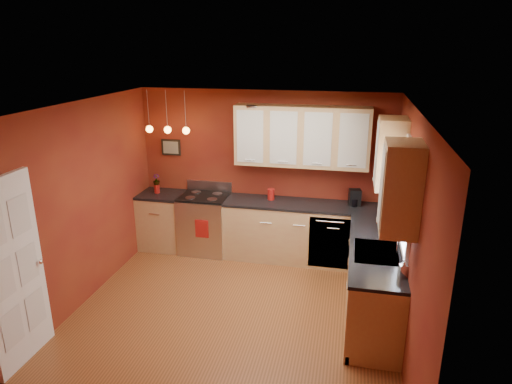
% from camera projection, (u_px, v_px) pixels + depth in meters
% --- Properties ---
extents(floor, '(4.20, 4.20, 0.00)m').
position_uv_depth(floor, '(231.00, 317.00, 5.71)').
color(floor, brown).
rests_on(floor, ground).
extents(ceiling, '(4.00, 4.20, 0.02)m').
position_uv_depth(ceiling, '(227.00, 109.00, 4.90)').
color(ceiling, white).
rests_on(ceiling, wall_back).
extents(wall_back, '(4.00, 0.02, 2.60)m').
position_uv_depth(wall_back, '(264.00, 173.00, 7.26)').
color(wall_back, maroon).
rests_on(wall_back, floor).
extents(wall_front, '(4.00, 0.02, 2.60)m').
position_uv_depth(wall_front, '(154.00, 325.00, 3.36)').
color(wall_front, maroon).
rests_on(wall_front, floor).
extents(wall_left, '(0.02, 4.20, 2.60)m').
position_uv_depth(wall_left, '(75.00, 209.00, 5.71)').
color(wall_left, maroon).
rests_on(wall_left, floor).
extents(wall_right, '(0.02, 4.20, 2.60)m').
position_uv_depth(wall_right, '(409.00, 236.00, 4.91)').
color(wall_right, maroon).
rests_on(wall_right, floor).
extents(base_cabinets_back_left, '(0.70, 0.60, 0.90)m').
position_uv_depth(base_cabinets_back_left, '(163.00, 221.00, 7.57)').
color(base_cabinets_back_left, tan).
rests_on(base_cabinets_back_left, floor).
extents(base_cabinets_back_right, '(2.54, 0.60, 0.90)m').
position_uv_depth(base_cabinets_back_right, '(306.00, 233.00, 7.10)').
color(base_cabinets_back_right, tan).
rests_on(base_cabinets_back_right, floor).
extents(base_cabinets_right, '(0.60, 2.10, 0.90)m').
position_uv_depth(base_cabinets_right, '(373.00, 282.00, 5.65)').
color(base_cabinets_right, tan).
rests_on(base_cabinets_right, floor).
extents(counter_back_left, '(0.70, 0.62, 0.04)m').
position_uv_depth(counter_back_left, '(161.00, 195.00, 7.43)').
color(counter_back_left, black).
rests_on(counter_back_left, base_cabinets_back_left).
extents(counter_back_right, '(2.54, 0.62, 0.04)m').
position_uv_depth(counter_back_right, '(307.00, 205.00, 6.95)').
color(counter_back_right, black).
rests_on(counter_back_right, base_cabinets_back_right).
extents(counter_right, '(0.62, 2.10, 0.04)m').
position_uv_depth(counter_right, '(376.00, 248.00, 5.50)').
color(counter_right, black).
rests_on(counter_right, base_cabinets_right).
extents(gas_range, '(0.76, 0.64, 1.11)m').
position_uv_depth(gas_range, '(205.00, 223.00, 7.42)').
color(gas_range, '#BBBBC0').
rests_on(gas_range, floor).
extents(dishwasher_front, '(0.60, 0.02, 0.80)m').
position_uv_depth(dishwasher_front, '(329.00, 243.00, 6.75)').
color(dishwasher_front, '#BBBBC0').
rests_on(dishwasher_front, base_cabinets_back_right).
extents(sink, '(0.50, 0.70, 0.33)m').
position_uv_depth(sink, '(376.00, 253.00, 5.36)').
color(sink, gray).
rests_on(sink, counter_right).
extents(window, '(0.06, 1.02, 1.22)m').
position_uv_depth(window, '(407.00, 193.00, 5.07)').
color(window, white).
rests_on(window, wall_right).
extents(door_left_wall, '(0.12, 0.82, 2.05)m').
position_uv_depth(door_left_wall, '(14.00, 273.00, 4.67)').
color(door_left_wall, white).
rests_on(door_left_wall, floor).
extents(upper_cabinets_back, '(2.00, 0.35, 0.90)m').
position_uv_depth(upper_cabinets_back, '(302.00, 136.00, 6.77)').
color(upper_cabinets_back, tan).
rests_on(upper_cabinets_back, wall_back).
extents(upper_cabinets_right, '(0.35, 1.95, 0.90)m').
position_uv_depth(upper_cabinets_right, '(395.00, 169.00, 5.04)').
color(upper_cabinets_right, tan).
rests_on(upper_cabinets_right, wall_right).
extents(wall_picture, '(0.32, 0.03, 0.26)m').
position_uv_depth(wall_picture, '(171.00, 147.00, 7.44)').
color(wall_picture, black).
rests_on(wall_picture, wall_back).
extents(pendant_lights, '(0.71, 0.11, 0.66)m').
position_uv_depth(pendant_lights, '(168.00, 129.00, 7.00)').
color(pendant_lights, gray).
rests_on(pendant_lights, ceiling).
extents(red_canister, '(0.11, 0.11, 0.17)m').
position_uv_depth(red_canister, '(271.00, 194.00, 7.10)').
color(red_canister, maroon).
rests_on(red_canister, counter_back_right).
extents(red_vase, '(0.09, 0.09, 0.14)m').
position_uv_depth(red_vase, '(157.00, 189.00, 7.43)').
color(red_vase, maroon).
rests_on(red_vase, counter_back_left).
extents(flowers, '(0.13, 0.13, 0.19)m').
position_uv_depth(flowers, '(156.00, 180.00, 7.38)').
color(flowers, maroon).
rests_on(flowers, red_vase).
extents(coffee_maker, '(0.20, 0.19, 0.25)m').
position_uv_depth(coffee_maker, '(355.00, 198.00, 6.84)').
color(coffee_maker, black).
rests_on(coffee_maker, counter_back_right).
extents(soap_pump, '(0.10, 0.11, 0.19)m').
position_uv_depth(soap_pump, '(403.00, 268.00, 4.77)').
color(soap_pump, white).
rests_on(soap_pump, counter_right).
extents(dish_towel, '(0.21, 0.01, 0.29)m').
position_uv_depth(dish_towel, '(202.00, 229.00, 7.09)').
color(dish_towel, maroon).
rests_on(dish_towel, gas_range).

